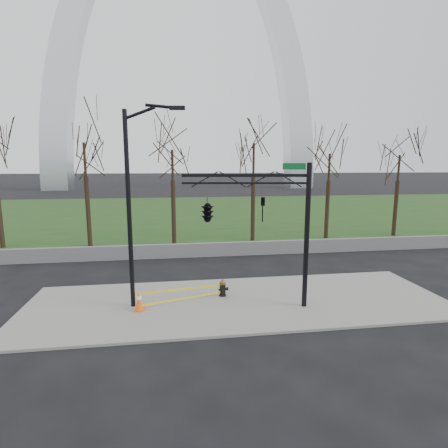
{
  "coord_description": "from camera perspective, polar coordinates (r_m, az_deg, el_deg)",
  "views": [
    {
      "loc": [
        -2.71,
        -14.13,
        5.9
      ],
      "look_at": [
        -0.37,
        2.0,
        3.15
      ],
      "focal_mm": 28.06,
      "sensor_mm": 36.0,
      "label": 1
    }
  ],
  "objects": [
    {
      "name": "grass_strip",
      "position": [
        44.6,
        -4.71,
        1.99
      ],
      "size": [
        120.0,
        40.0,
        0.06
      ],
      "primitive_type": "cube",
      "color": "#1B3F17",
      "rests_on": "ground"
    },
    {
      "name": "guardrail",
      "position": [
        22.95,
        -1.25,
        -4.16
      ],
      "size": [
        60.0,
        0.3,
        0.9
      ],
      "primitive_type": "cube",
      "color": "#59595B",
      "rests_on": "ground"
    },
    {
      "name": "tree_row",
      "position": [
        26.37,
        -1.64,
        5.63
      ],
      "size": [
        46.65,
        4.0,
        8.17
      ],
      "color": "black",
      "rests_on": "ground"
    },
    {
      "name": "fire_hydrant",
      "position": [
        15.92,
        -0.19,
        -10.42
      ],
      "size": [
        0.48,
        0.31,
        0.78
      ],
      "rotation": [
        0.0,
        0.0,
        -0.05
      ],
      "color": "black",
      "rests_on": "sidewalk"
    },
    {
      "name": "caution_tape",
      "position": [
        15.39,
        -6.99,
        -11.24
      ],
      "size": [
        3.85,
        1.1,
        0.4
      ],
      "color": "yellow",
      "rests_on": "ground"
    },
    {
      "name": "gateway_arch",
      "position": [
        93.06,
        -6.96,
        26.12
      ],
      "size": [
        66.0,
        6.0,
        65.0
      ],
      "primitive_type": null,
      "color": "silver",
      "rests_on": "ground"
    },
    {
      "name": "street_light",
      "position": [
        14.32,
        -14.44,
        4.45
      ],
      "size": [
        2.39,
        0.46,
        8.21
      ],
      "rotation": [
        0.0,
        0.0,
        -0.12
      ],
      "color": "black",
      "rests_on": "ground"
    },
    {
      "name": "traffic_cone",
      "position": [
        14.83,
        -13.69,
        -12.18
      ],
      "size": [
        0.5,
        0.5,
        0.75
      ],
      "rotation": [
        0.0,
        0.0,
        -0.36
      ],
      "color": "#FF5F0D",
      "rests_on": "sidewalk"
    },
    {
      "name": "traffic_signal_mast",
      "position": [
        13.95,
        0.43,
        2.36
      ],
      "size": [
        5.06,
        2.53,
        6.0
      ],
      "rotation": [
        0.0,
        0.0,
        -0.15
      ],
      "color": "black",
      "rests_on": "ground"
    },
    {
      "name": "sidewalk",
      "position": [
        15.53,
        2.46,
        -12.55
      ],
      "size": [
        18.0,
        6.0,
        0.1
      ],
      "primitive_type": "cube",
      "color": "gray",
      "rests_on": "ground"
    },
    {
      "name": "ground",
      "position": [
        15.55,
        2.46,
        -12.73
      ],
      "size": [
        500.0,
        500.0,
        0.0
      ],
      "primitive_type": "plane",
      "color": "black",
      "rests_on": "ground"
    }
  ]
}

